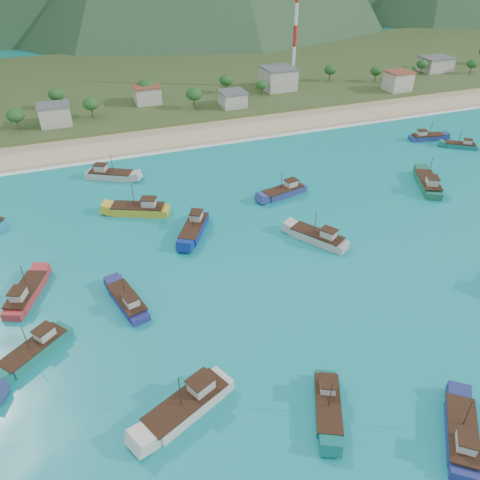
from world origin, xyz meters
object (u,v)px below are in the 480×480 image
object	(u,v)px
boat_5	(188,405)
boat_10	(36,350)
radio_tower	(296,25)
boat_26	(427,138)
boat_6	(139,210)
boat_9	(128,302)
boat_20	(26,294)
boat_4	(318,238)
boat_21	(460,146)
boat_28	(194,229)
boat_3	(284,192)
boat_13	(428,184)
boat_0	(461,436)
boat_11	(327,405)
boat_2	(110,175)

from	to	relation	value
boat_5	boat_10	world-z (taller)	boat_5
radio_tower	boat_26	size ratio (longest dim) A/B	4.10
boat_6	boat_9	world-z (taller)	boat_6
boat_9	boat_20	size ratio (longest dim) A/B	0.95
boat_4	boat_21	distance (m)	64.34
boat_26	boat_28	world-z (taller)	boat_28
boat_3	boat_13	bearing A→B (deg)	-117.44
boat_20	boat_21	size ratio (longest dim) A/B	1.32
boat_3	boat_9	world-z (taller)	boat_3
boat_9	boat_26	distance (m)	98.95
boat_0	boat_13	distance (m)	65.99
boat_3	boat_11	bearing A→B (deg)	147.41
boat_9	boat_26	world-z (taller)	boat_9
boat_9	boat_11	bearing A→B (deg)	-69.17
boat_28	boat_9	bearing A→B (deg)	78.37
boat_3	boat_5	size ratio (longest dim) A/B	0.88
radio_tower	boat_13	xyz separation A→B (m)	(-4.59, -80.54, -21.38)
boat_0	boat_20	xyz separation A→B (m)	(-47.16, 44.48, 0.01)
boat_6	boat_11	distance (m)	57.32
boat_5	boat_6	distance (m)	50.13
boat_0	boat_2	bearing A→B (deg)	147.25
boat_2	boat_9	xyz separation A→B (m)	(-3.54, -46.89, -0.12)
boat_4	boat_11	bearing A→B (deg)	-148.93
boat_0	boat_5	bearing A→B (deg)	-169.29
boat_6	boat_28	world-z (taller)	boat_6
boat_13	boat_2	bearing A→B (deg)	-178.63
boat_13	boat_20	size ratio (longest dim) A/B	1.13
boat_28	boat_10	bearing A→B (deg)	68.91
boat_21	boat_9	bearing A→B (deg)	144.49
boat_0	boat_21	xyz separation A→B (m)	(62.82, 69.74, -0.23)
boat_13	boat_0	bearing A→B (deg)	-100.18
boat_20	boat_28	distance (m)	31.94
boat_4	boat_13	distance (m)	35.89
boat_2	boat_26	distance (m)	86.96
radio_tower	boat_0	xyz separation A→B (m)	(-43.29, -134.00, -21.55)
boat_11	boat_21	xyz separation A→B (m)	(75.21, 60.64, -0.14)
boat_2	boat_11	world-z (taller)	boat_2
boat_4	boat_13	xyz separation A→B (m)	(34.21, 10.86, 0.11)
boat_2	boat_9	world-z (taller)	boat_2
boat_0	boat_2	size ratio (longest dim) A/B	0.90
boat_4	boat_26	world-z (taller)	boat_4
radio_tower	boat_0	distance (m)	142.45
boat_2	boat_9	bearing A→B (deg)	24.98
boat_4	boat_5	world-z (taller)	boat_5
boat_13	boat_11	bearing A→B (deg)	-113.32
boat_5	boat_26	bearing A→B (deg)	-78.68
boat_13	boat_28	size ratio (longest dim) A/B	1.11
boat_13	boat_5	bearing A→B (deg)	-124.46
boat_20	boat_21	distance (m)	112.84
boat_4	boat_5	bearing A→B (deg)	-172.20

